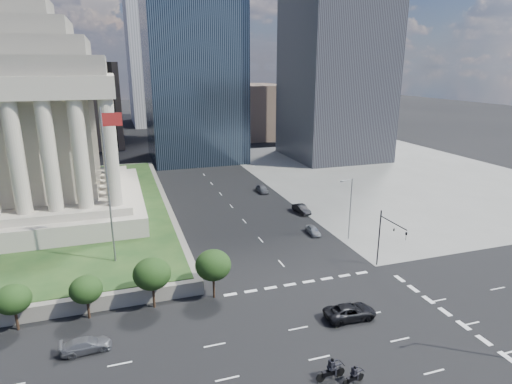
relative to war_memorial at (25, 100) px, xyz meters
name	(u,v)px	position (x,y,z in m)	size (l,w,h in m)	color
ground	(187,156)	(34.00, 52.00, -21.40)	(500.00, 500.00, 0.00)	black
sidewalk_ne	(391,174)	(80.00, 12.00, -21.38)	(68.00, 90.00, 0.03)	slate
war_memorial	(25,100)	(0.00, 0.00, 0.00)	(34.00, 34.00, 39.00)	#AFA693
flagpole	(109,178)	(12.17, -24.00, -8.29)	(2.52, 0.24, 20.00)	slate
midrise_glass	(192,54)	(36.00, 47.00, 8.60)	(26.00, 26.00, 60.00)	black
building_filler_ne	(255,111)	(66.00, 82.00, -11.40)	(20.00, 30.00, 20.00)	#4F4136
building_filler_nw	(84,105)	(4.00, 82.00, -7.40)	(24.00, 30.00, 28.00)	#4F4136
traffic_signal_ne	(388,234)	(46.50, -34.30, -16.15)	(0.30, 5.74, 8.00)	black
street_lamp_north	(350,205)	(47.33, -23.00, -15.74)	(2.13, 0.22, 10.00)	slate
pickup_truck	(350,312)	(36.16, -43.01, -20.60)	(5.78, 2.67, 1.61)	black
suv_grey	(86,345)	(9.00, -40.01, -20.71)	(1.92, 4.73, 1.37)	#53545A
parked_sedan_near	(313,230)	(43.00, -19.40, -20.73)	(1.57, 3.91, 1.33)	gray
parked_sedan_mid	(301,209)	(45.50, -9.05, -20.62)	(4.74, 1.65, 1.56)	black
parked_sedan_far	(262,189)	(43.00, 6.35, -20.61)	(4.64, 1.87, 1.58)	slate
motorcycle_lead	(331,369)	(29.65, -50.86, -20.33)	(2.87, 0.78, 2.14)	black
motorcycle_trail	(354,375)	(31.28, -51.97, -20.53)	(2.35, 0.64, 1.75)	black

